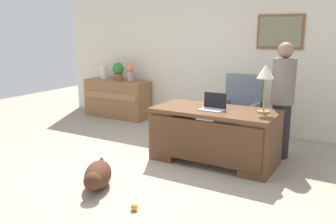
% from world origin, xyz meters
% --- Properties ---
extents(ground_plane, '(12.00, 12.00, 0.00)m').
position_xyz_m(ground_plane, '(0.00, 0.00, 0.00)').
color(ground_plane, '#9E937F').
extents(back_wall, '(7.00, 0.16, 2.70)m').
position_xyz_m(back_wall, '(0.01, 2.60, 1.35)').
color(back_wall, beige).
rests_on(back_wall, ground_plane).
extents(desk, '(1.67, 0.82, 0.75)m').
position_xyz_m(desk, '(0.72, 0.75, 0.41)').
color(desk, brown).
rests_on(desk, ground_plane).
extents(credenza, '(1.40, 0.50, 0.78)m').
position_xyz_m(credenza, '(-2.12, 2.25, 0.39)').
color(credenza, olive).
rests_on(credenza, ground_plane).
extents(armchair, '(0.60, 0.59, 1.10)m').
position_xyz_m(armchair, '(0.72, 1.79, 0.49)').
color(armchair, slate).
rests_on(armchair, ground_plane).
extents(person_standing, '(0.32, 0.32, 1.64)m').
position_xyz_m(person_standing, '(1.46, 1.43, 0.84)').
color(person_standing, '#262323').
rests_on(person_standing, ground_plane).
extents(dog_lying, '(0.53, 0.66, 0.30)m').
position_xyz_m(dog_lying, '(-0.09, -0.73, 0.16)').
color(dog_lying, '#472819').
rests_on(dog_lying, ground_plane).
extents(laptop, '(0.32, 0.22, 0.22)m').
position_xyz_m(laptop, '(0.71, 0.72, 0.81)').
color(laptop, '#B2B5BA').
rests_on(laptop, desk).
extents(desk_lamp, '(0.22, 0.22, 0.63)m').
position_xyz_m(desk_lamp, '(1.35, 0.89, 1.25)').
color(desk_lamp, '#9E8447').
rests_on(desk_lamp, desk).
extents(vase_with_flowers, '(0.17, 0.17, 0.36)m').
position_xyz_m(vase_with_flowers, '(-1.77, 2.25, 0.98)').
color(vase_with_flowers, '#BE869B').
rests_on(vase_with_flowers, credenza).
extents(vase_empty, '(0.15, 0.15, 0.28)m').
position_xyz_m(vase_empty, '(-2.46, 2.25, 0.92)').
color(vase_empty, silver).
rests_on(vase_empty, credenza).
extents(potted_plant, '(0.24, 0.24, 0.36)m').
position_xyz_m(potted_plant, '(-2.07, 2.25, 0.98)').
color(potted_plant, brown).
rests_on(potted_plant, credenza).
extents(dog_toy_ball, '(0.07, 0.07, 0.07)m').
position_xyz_m(dog_toy_ball, '(0.59, -0.96, 0.04)').
color(dog_toy_ball, orange).
rests_on(dog_toy_ball, ground_plane).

